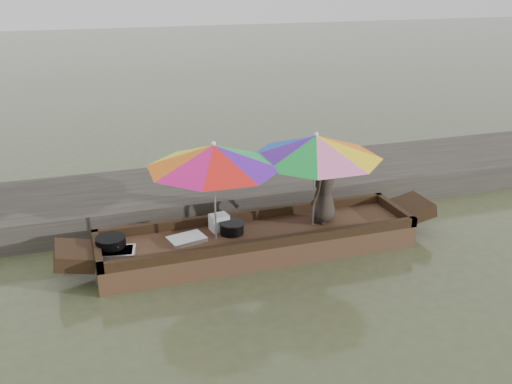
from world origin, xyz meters
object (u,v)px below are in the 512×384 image
object	(u,v)px
umbrella_stern	(315,180)
cooking_pot	(111,245)
boat_hull	(258,243)
charcoal_grill	(232,228)
umbrella_bow	(215,192)
tray_crayfish	(116,253)
tray_scallop	(187,239)
vendor	(325,189)
supply_bag	(219,222)

from	to	relation	value
umbrella_stern	cooking_pot	bearing A→B (deg)	178.96
boat_hull	cooking_pot	distance (m)	2.27
boat_hull	charcoal_grill	size ratio (longest dim) A/B	13.45
umbrella_bow	umbrella_stern	size ratio (longest dim) A/B	0.97
umbrella_bow	umbrella_stern	world-z (taller)	same
tray_crayfish	umbrella_bow	size ratio (longest dim) A/B	0.27
cooking_pot	tray_scallop	distance (m)	1.12
charcoal_grill	vendor	bearing A→B (deg)	-0.79
vendor	supply_bag	bearing A→B (deg)	-41.40
boat_hull	tray_scallop	distance (m)	1.15
supply_bag	cooking_pot	bearing A→B (deg)	-172.01
tray_scallop	tray_crayfish	bearing A→B (deg)	-171.08
tray_scallop	charcoal_grill	xyz separation A→B (m)	(0.73, 0.04, 0.06)
tray_crayfish	supply_bag	size ratio (longest dim) A/B	1.95
umbrella_bow	tray_scallop	bearing A→B (deg)	171.58
boat_hull	tray_scallop	size ratio (longest dim) A/B	9.16
boat_hull	umbrella_bow	xyz separation A→B (m)	(-0.68, 0.00, 0.95)
boat_hull	vendor	size ratio (longest dim) A/B	4.38
boat_hull	supply_bag	distance (m)	0.70
vendor	umbrella_bow	xyz separation A→B (m)	(-1.85, -0.08, 0.20)
boat_hull	tray_crayfish	xyz separation A→B (m)	(-2.20, -0.10, 0.22)
tray_crayfish	boat_hull	bearing A→B (deg)	2.66
cooking_pot	umbrella_bow	size ratio (longest dim) A/B	0.22
tray_scallop	vendor	distance (m)	2.36
tray_scallop	umbrella_bow	bearing A→B (deg)	-8.42
charcoal_grill	supply_bag	bearing A→B (deg)	128.92
boat_hull	umbrella_stern	distance (m)	1.34
tray_scallop	umbrella_stern	xyz separation A→B (m)	(2.07, -0.07, 0.74)
vendor	umbrella_stern	distance (m)	0.32
boat_hull	tray_scallop	world-z (taller)	tray_scallop
supply_bag	vendor	xyz separation A→B (m)	(1.72, -0.21, 0.44)
supply_bag	umbrella_bow	distance (m)	0.72
tray_crayfish	supply_bag	xyz separation A→B (m)	(1.65, 0.40, 0.09)
tray_crayfish	vendor	distance (m)	3.41
boat_hull	tray_scallop	xyz separation A→B (m)	(-1.13, 0.07, 0.21)
supply_bag	vendor	distance (m)	1.79
charcoal_grill	umbrella_stern	world-z (taller)	umbrella_stern
cooking_pot	supply_bag	distance (m)	1.71
boat_hull	umbrella_bow	world-z (taller)	umbrella_bow
tray_crayfish	supply_bag	world-z (taller)	supply_bag
supply_bag	umbrella_bow	size ratio (longest dim) A/B	0.14
tray_scallop	umbrella_bow	distance (m)	0.87
cooking_pot	tray_scallop	world-z (taller)	cooking_pot
tray_crayfish	vendor	world-z (taller)	vendor
umbrella_stern	vendor	bearing A→B (deg)	20.19
cooking_pot	tray_crayfish	world-z (taller)	cooking_pot
supply_bag	umbrella_stern	xyz separation A→B (m)	(1.49, -0.30, 0.65)
tray_scallop	supply_bag	world-z (taller)	supply_bag
tray_crayfish	supply_bag	bearing A→B (deg)	13.59
cooking_pot	charcoal_grill	xyz separation A→B (m)	(1.85, 0.05, -0.03)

